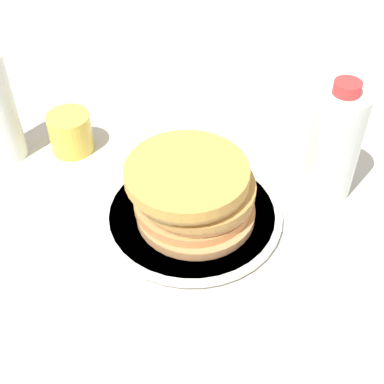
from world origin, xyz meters
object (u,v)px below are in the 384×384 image
at_px(pancake_stack, 192,189).
at_px(water_bottle_near, 334,143).
at_px(plate, 192,214).
at_px(juice_glass, 71,133).

bearing_deg(pancake_stack, water_bottle_near, -79.25).
xyz_separation_m(plate, juice_glass, (0.19, 0.19, 0.03)).
relative_size(plate, water_bottle_near, 1.37).
relative_size(juice_glass, water_bottle_near, 0.37).
bearing_deg(water_bottle_near, juice_glass, 70.58).
bearing_deg(juice_glass, pancake_stack, -134.28).
xyz_separation_m(plate, water_bottle_near, (0.04, -0.22, 0.09)).
relative_size(plate, pancake_stack, 1.42).
distance_m(pancake_stack, juice_glass, 0.27).
distance_m(pancake_stack, water_bottle_near, 0.23).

